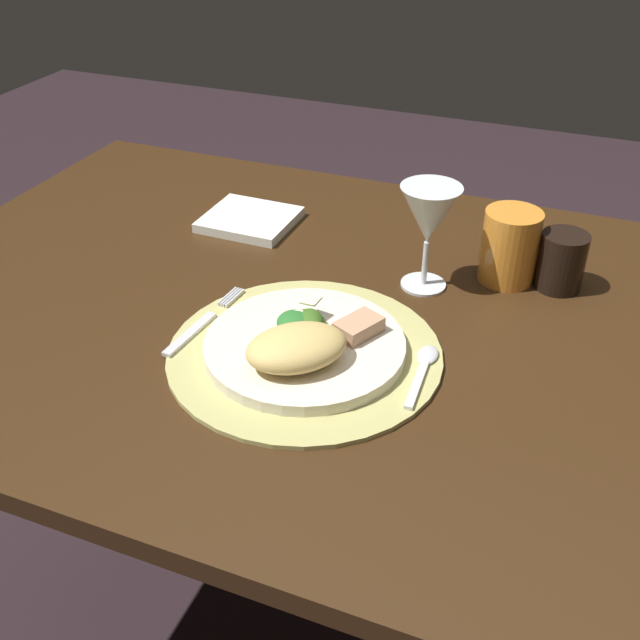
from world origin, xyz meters
TOP-DOWN VIEW (x-y plane):
  - dining_table at (0.00, 0.00)m, footprint 1.43×0.85m
  - placemat at (-0.08, -0.11)m, footprint 0.33×0.33m
  - dinner_plate at (-0.08, -0.11)m, footprint 0.24×0.24m
  - pasta_serving at (-0.07, -0.15)m, footprint 0.14×0.14m
  - salad_greens at (-0.09, -0.08)m, footprint 0.07×0.07m
  - bread_piece at (-0.02, -0.07)m, footprint 0.06×0.07m
  - fork at (-0.22, -0.11)m, footprint 0.03×0.17m
  - spoon at (0.06, -0.09)m, footprint 0.02×0.12m
  - napkin at (-0.30, 0.19)m, footprint 0.14×0.13m
  - wine_glass at (0.01, 0.10)m, footprint 0.08×0.08m
  - amber_tumbler at (0.11, 0.16)m, footprint 0.08×0.08m
  - dark_tumbler at (0.18, 0.17)m, footprint 0.06×0.06m

SIDE VIEW (x-z plane):
  - dining_table at x=0.00m, z-range 0.24..0.99m
  - placemat at x=-0.08m, z-range 0.75..0.76m
  - napkin at x=-0.30m, z-range 0.75..0.76m
  - spoon at x=0.06m, z-range 0.75..0.76m
  - fork at x=-0.22m, z-range 0.76..0.76m
  - dinner_plate at x=-0.08m, z-range 0.76..0.77m
  - bread_piece at x=-0.02m, z-range 0.77..0.79m
  - salad_greens at x=-0.09m, z-range 0.77..0.80m
  - dark_tumbler at x=0.18m, z-range 0.75..0.83m
  - pasta_serving at x=-0.07m, z-range 0.77..0.81m
  - amber_tumbler at x=0.11m, z-range 0.75..0.85m
  - wine_glass at x=0.01m, z-range 0.78..0.93m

